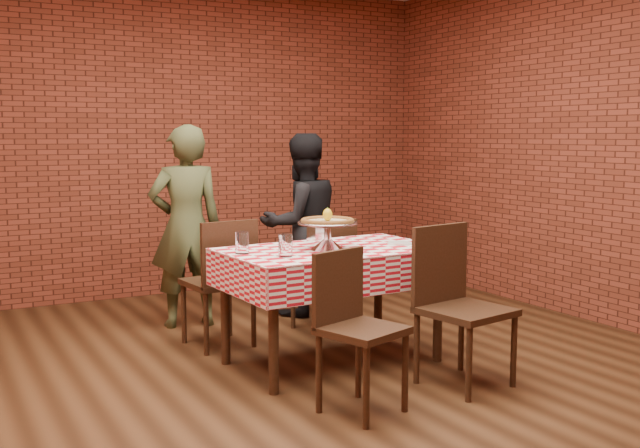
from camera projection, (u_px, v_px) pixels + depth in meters
The scene contains 19 objects.
ground at pixel (308, 389), 4.37m from camera, with size 6.00×6.00×0.00m, color black.
back_wall at pixel (155, 139), 6.81m from camera, with size 5.50×5.50×0.00m, color maroon.
table at pixel (332, 306), 4.85m from camera, with size 1.38×0.83×0.75m, color #372015.
tablecloth at pixel (332, 266), 4.81m from camera, with size 1.42×0.86×0.24m, color red, non-canonical shape.
pizza_stand at pixel (328, 236), 4.73m from camera, with size 0.39×0.39×0.17m, color silver, non-canonical shape.
pizza at pixel (328, 222), 4.72m from camera, with size 0.34×0.34×0.03m, color beige.
lemon at pixel (328, 215), 4.72m from camera, with size 0.06×0.06×0.08m, color gold.
water_glass_left at pixel (285, 245), 4.46m from camera, with size 0.09×0.09×0.13m, color white.
water_glass_right at pixel (242, 243), 4.58m from camera, with size 0.09×0.09×0.13m, color white.
side_plate at pixel (400, 243), 4.98m from camera, with size 0.16×0.16×0.01m, color white.
sweetener_packet_a at pixel (426, 245), 4.92m from camera, with size 0.05×0.04×0.01m, color white.
sweetener_packet_b at pixel (427, 243), 5.00m from camera, with size 0.05×0.04×0.01m, color white.
condiment_caddy at pixel (317, 231), 5.05m from camera, with size 0.11×0.09×0.16m, color silver.
chair_near_left at pixel (362, 334), 3.96m from camera, with size 0.39×0.39×0.87m, color #372015, non-canonical shape.
chair_near_right at pixel (466, 307), 4.39m from camera, with size 0.46×0.46×0.94m, color #372015, non-canonical shape.
chair_far_left at pixel (218, 282), 5.24m from camera, with size 0.43×0.43×0.91m, color #372015, non-canonical shape.
chair_far_right at pixel (322, 274), 5.67m from camera, with size 0.38×0.38×0.86m, color #372015, non-canonical shape.
diner_olive at pixel (186, 226), 5.74m from camera, with size 0.57×0.37×1.56m, color #414828.
diner_black at pixel (302, 225), 6.14m from camera, with size 0.73×0.57×1.50m, color black.
Camera 1 is at (-1.96, -3.74, 1.48)m, focal length 41.82 mm.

